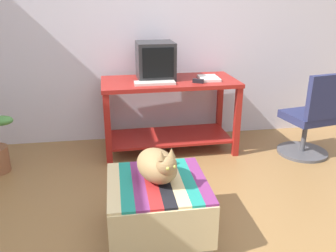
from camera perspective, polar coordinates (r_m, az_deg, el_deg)
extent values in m
plane|color=olive|center=(2.49, 2.07, -19.02)|extent=(14.00, 14.00, 0.00)
cube|color=silver|center=(3.96, -3.51, 16.32)|extent=(8.00, 0.10, 2.60)
cube|color=maroon|center=(3.41, -9.77, -0.76)|extent=(0.06, 0.06, 0.73)
cube|color=maroon|center=(3.65, 11.20, 0.56)|extent=(0.06, 0.06, 0.73)
cube|color=maroon|center=(4.15, 8.41, 3.19)|extent=(0.06, 0.06, 0.73)
cube|color=maroon|center=(3.95, -9.93, 2.18)|extent=(0.06, 0.06, 0.73)
cube|color=maroon|center=(3.81, 0.21, -1.70)|extent=(1.29, 0.58, 0.02)
cube|color=maroon|center=(3.62, 0.23, 7.21)|extent=(1.40, 0.68, 0.04)
cube|color=#28282B|center=(3.69, -2.05, 7.91)|extent=(0.27, 0.27, 0.02)
cube|color=#28282B|center=(3.66, -2.08, 10.64)|extent=(0.39, 0.39, 0.38)
cube|color=black|center=(3.46, -1.61, 10.26)|extent=(0.31, 0.02, 0.29)
cube|color=beige|center=(3.45, -2.17, 7.06)|extent=(0.40, 0.15, 0.02)
cube|color=white|center=(3.66, 6.68, 7.76)|extent=(0.20, 0.27, 0.03)
cube|color=tan|center=(2.49, -1.70, -13.31)|extent=(0.64, 0.61, 0.39)
cube|color=beige|center=(2.20, -0.55, -17.21)|extent=(0.67, 0.01, 0.32)
cube|color=beige|center=(2.37, -8.89, -9.64)|extent=(0.08, 0.65, 0.02)
cube|color=#1E897A|center=(2.37, -6.84, -9.53)|extent=(0.08, 0.65, 0.02)
cube|color=#7A2D6B|center=(2.37, -4.80, -9.41)|extent=(0.08, 0.65, 0.02)
cube|color=#AD2323|center=(2.38, -2.76, -9.28)|extent=(0.08, 0.65, 0.02)
cube|color=black|center=(2.39, -0.74, -9.13)|extent=(0.08, 0.65, 0.02)
cube|color=beige|center=(2.40, 1.26, -8.98)|extent=(0.08, 0.65, 0.02)
cube|color=#1E897A|center=(2.41, 3.24, -8.81)|extent=(0.08, 0.65, 0.02)
cube|color=#7A2D6B|center=(2.43, 5.19, -8.64)|extent=(0.08, 0.65, 0.02)
ellipsoid|color=#9E7A4C|center=(2.35, -1.85, -6.47)|extent=(0.35, 0.42, 0.22)
sphere|color=#9E7A4C|center=(2.22, -0.26, -6.44)|extent=(0.13, 0.13, 0.13)
cylinder|color=#9E7A4C|center=(2.51, -0.77, -6.85)|extent=(0.22, 0.23, 0.04)
cone|color=#9E7A4C|center=(2.16, -1.11, -4.77)|extent=(0.05, 0.05, 0.06)
cone|color=#9E7A4C|center=(2.20, 0.58, -4.37)|extent=(0.05, 0.05, 0.06)
sphere|color=#C6D151|center=(2.15, -0.04, -6.96)|extent=(0.02, 0.02, 0.02)
sphere|color=#C6D151|center=(2.18, 1.04, -6.68)|extent=(0.02, 0.02, 0.02)
ellipsoid|color=#4C8E42|center=(3.57, -25.54, 0.79)|extent=(0.21, 0.14, 0.09)
cylinder|color=#4C4C51|center=(4.02, 21.01, -3.94)|extent=(0.52, 0.52, 0.03)
cylinder|color=#4C4C51|center=(3.95, 21.35, -1.49)|extent=(0.05, 0.05, 0.34)
cube|color=navy|center=(3.89, 21.74, 1.39)|extent=(0.49, 0.49, 0.08)
cube|color=navy|center=(3.68, 24.17, 4.29)|extent=(0.38, 0.13, 0.44)
cube|color=black|center=(3.50, 4.96, 7.34)|extent=(0.11, 0.08, 0.04)
cylinder|color=#2351B2|center=(3.68, 6.29, 7.67)|extent=(0.02, 0.14, 0.01)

